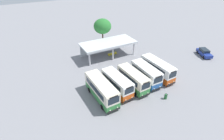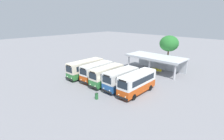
# 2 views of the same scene
# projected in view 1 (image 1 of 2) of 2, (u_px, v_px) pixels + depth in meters

# --- Properties ---
(ground_plane) EXTENTS (180.00, 180.00, 0.00)m
(ground_plane) POSITION_uv_depth(u_px,v_px,m) (144.00, 92.00, 30.41)
(ground_plane) COLOR gray
(city_bus_nearest_orange) EXTENTS (2.60, 7.91, 3.30)m
(city_bus_nearest_orange) POSITION_uv_depth(u_px,v_px,m) (101.00, 89.00, 28.02)
(city_bus_nearest_orange) COLOR black
(city_bus_nearest_orange) RESTS_ON ground
(city_bus_second_in_row) EXTENTS (2.69, 6.98, 3.20)m
(city_bus_second_in_row) POSITION_uv_depth(u_px,v_px,m) (117.00, 83.00, 29.51)
(city_bus_second_in_row) COLOR black
(city_bus_second_in_row) RESTS_ON ground
(city_bus_middle_cream) EXTENTS (2.46, 6.96, 3.24)m
(city_bus_middle_cream) POSITION_uv_depth(u_px,v_px,m) (133.00, 79.00, 30.50)
(city_bus_middle_cream) COLOR black
(city_bus_middle_cream) RESTS_ON ground
(city_bus_fourth_amber) EXTENTS (2.46, 6.71, 3.24)m
(city_bus_fourth_amber) POSITION_uv_depth(u_px,v_px,m) (146.00, 74.00, 31.94)
(city_bus_fourth_amber) COLOR black
(city_bus_fourth_amber) RESTS_ON ground
(city_bus_fifth_blue) EXTENTS (2.52, 7.67, 3.32)m
(city_bus_fifth_blue) POSITION_uv_depth(u_px,v_px,m) (157.00, 68.00, 33.42)
(city_bus_fifth_blue) COLOR black
(city_bus_fifth_blue) RESTS_ON ground
(parked_car_flank) EXTENTS (3.32, 4.75, 1.62)m
(parked_car_flank) POSITION_uv_depth(u_px,v_px,m) (204.00, 52.00, 41.46)
(parked_car_flank) COLOR black
(parked_car_flank) RESTS_ON ground
(terminal_canopy) EXTENTS (12.47, 5.60, 3.40)m
(terminal_canopy) POSITION_uv_depth(u_px,v_px,m) (107.00, 44.00, 40.98)
(terminal_canopy) COLOR silver
(terminal_canopy) RESTS_ON ground
(waiting_chair_end_by_column) EXTENTS (0.46, 0.46, 0.86)m
(waiting_chair_end_by_column) POSITION_uv_depth(u_px,v_px,m) (109.00, 55.00, 41.04)
(waiting_chair_end_by_column) COLOR slate
(waiting_chair_end_by_column) RESTS_ON ground
(waiting_chair_second_from_end) EXTENTS (0.46, 0.46, 0.86)m
(waiting_chair_second_from_end) POSITION_uv_depth(u_px,v_px,m) (111.00, 54.00, 41.32)
(waiting_chair_second_from_end) COLOR slate
(waiting_chair_second_from_end) RESTS_ON ground
(waiting_chair_middle_seat) EXTENTS (0.46, 0.46, 0.86)m
(waiting_chair_middle_seat) POSITION_uv_depth(u_px,v_px,m) (114.00, 54.00, 41.59)
(waiting_chair_middle_seat) COLOR slate
(waiting_chair_middle_seat) RESTS_ON ground
(waiting_chair_fourth_seat) EXTENTS (0.46, 0.46, 0.86)m
(waiting_chair_fourth_seat) POSITION_uv_depth(u_px,v_px,m) (116.00, 53.00, 41.83)
(waiting_chair_fourth_seat) COLOR slate
(waiting_chair_fourth_seat) RESTS_ON ground
(roadside_tree_behind_canopy) EXTENTS (4.22, 4.22, 7.56)m
(roadside_tree_behind_canopy) POSITION_uv_depth(u_px,v_px,m) (102.00, 26.00, 42.39)
(roadside_tree_behind_canopy) COLOR brown
(roadside_tree_behind_canopy) RESTS_ON ground
(litter_bin_apron) EXTENTS (0.49, 0.49, 0.90)m
(litter_bin_apron) POSITION_uv_depth(u_px,v_px,m) (166.00, 96.00, 28.62)
(litter_bin_apron) COLOR #266633
(litter_bin_apron) RESTS_ON ground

